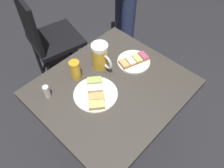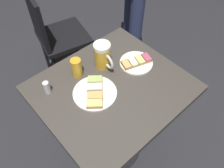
# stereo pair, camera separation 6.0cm
# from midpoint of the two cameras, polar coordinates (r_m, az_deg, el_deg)

# --- Properties ---
(ground_plane) EXTENTS (6.00, 6.00, 0.00)m
(ground_plane) POSITION_cam_midpoint_polar(r_m,az_deg,el_deg) (1.83, 0.97, -14.98)
(ground_plane) COLOR #28282D
(cafe_table) EXTENTS (0.77, 0.68, 0.73)m
(cafe_table) POSITION_cam_midpoint_polar(r_m,az_deg,el_deg) (1.34, 1.29, -5.01)
(cafe_table) COLOR black
(cafe_table) RESTS_ON ground_plane
(plate_near) EXTENTS (0.23, 0.23, 0.03)m
(plate_near) POSITION_cam_midpoint_polar(r_m,az_deg,el_deg) (1.17, -2.86, -2.15)
(plate_near) COLOR white
(plate_near) RESTS_ON cafe_table
(plate_far) EXTENTS (0.19, 0.19, 0.03)m
(plate_far) POSITION_cam_midpoint_polar(r_m,az_deg,el_deg) (1.32, 7.38, 5.38)
(plate_far) COLOR white
(plate_far) RESTS_ON cafe_table
(beer_mug) EXTENTS (0.09, 0.15, 0.15)m
(beer_mug) POSITION_cam_midpoint_polar(r_m,az_deg,el_deg) (1.26, -0.94, 7.10)
(beer_mug) COLOR gold
(beer_mug) RESTS_ON cafe_table
(beer_glass_small) EXTENTS (0.06, 0.06, 0.11)m
(beer_glass_small) POSITION_cam_midpoint_polar(r_m,az_deg,el_deg) (1.23, -7.49, 4.00)
(beer_glass_small) COLOR gold
(beer_glass_small) RESTS_ON cafe_table
(salt_shaker) EXTENTS (0.03, 0.03, 0.07)m
(salt_shaker) POSITION_cam_midpoint_polar(r_m,az_deg,el_deg) (1.19, -14.63, -0.90)
(salt_shaker) COLOR silver
(salt_shaker) RESTS_ON cafe_table
(cafe_chair) EXTENTS (0.45, 0.45, 0.88)m
(cafe_chair) POSITION_cam_midpoint_polar(r_m,az_deg,el_deg) (1.92, -13.30, 12.12)
(cafe_chair) COLOR black
(cafe_chair) RESTS_ON ground_plane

